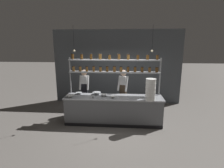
{
  "coord_description": "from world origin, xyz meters",
  "views": [
    {
      "loc": [
        0.38,
        -5.53,
        2.61
      ],
      "look_at": [
        -0.07,
        0.2,
        1.3
      ],
      "focal_mm": 28.0,
      "sensor_mm": 36.0,
      "label": 1
    }
  ],
  "objects_px": {
    "chef_left": "(85,88)",
    "serving_cup_front": "(93,97)",
    "prep_bowl_near_right": "(113,97)",
    "container_stack": "(151,90)",
    "prep_bowl_near_left": "(104,95)",
    "prep_bowl_center_back": "(79,93)",
    "spice_shelf_unit": "(114,67)",
    "prep_bowl_far_left": "(97,93)",
    "prep_bowl_center_front": "(70,96)",
    "chef_center": "(123,90)"
  },
  "relations": [
    {
      "from": "container_stack",
      "to": "prep_bowl_near_left",
      "type": "relative_size",
      "value": 2.84
    },
    {
      "from": "prep_bowl_far_left",
      "to": "spice_shelf_unit",
      "type": "bearing_deg",
      "value": 11.3
    },
    {
      "from": "prep_bowl_center_back",
      "to": "serving_cup_front",
      "type": "height_order",
      "value": "serving_cup_front"
    },
    {
      "from": "chef_left",
      "to": "container_stack",
      "type": "height_order",
      "value": "chef_left"
    },
    {
      "from": "chef_left",
      "to": "prep_bowl_center_back",
      "type": "height_order",
      "value": "chef_left"
    },
    {
      "from": "chef_center",
      "to": "serving_cup_front",
      "type": "xyz_separation_m",
      "value": [
        -0.95,
        -0.85,
        -0.03
      ]
    },
    {
      "from": "chef_left",
      "to": "prep_bowl_center_back",
      "type": "relative_size",
      "value": 7.5
    },
    {
      "from": "serving_cup_front",
      "to": "prep_bowl_near_left",
      "type": "bearing_deg",
      "value": 35.84
    },
    {
      "from": "container_stack",
      "to": "prep_bowl_far_left",
      "type": "height_order",
      "value": "container_stack"
    },
    {
      "from": "prep_bowl_center_back",
      "to": "serving_cup_front",
      "type": "xyz_separation_m",
      "value": [
        0.58,
        -0.41,
        0.02
      ]
    },
    {
      "from": "chef_center",
      "to": "prep_bowl_near_left",
      "type": "distance_m",
      "value": 0.89
    },
    {
      "from": "chef_left",
      "to": "prep_bowl_near_right",
      "type": "bearing_deg",
      "value": -40.5
    },
    {
      "from": "chef_left",
      "to": "prep_bowl_center_front",
      "type": "xyz_separation_m",
      "value": [
        -0.25,
        -0.98,
        -0.02
      ]
    },
    {
      "from": "chef_center",
      "to": "prep_bowl_near_left",
      "type": "xyz_separation_m",
      "value": [
        -0.64,
        -0.62,
        -0.05
      ]
    },
    {
      "from": "spice_shelf_unit",
      "to": "chef_center",
      "type": "bearing_deg",
      "value": 46.22
    },
    {
      "from": "chef_left",
      "to": "chef_center",
      "type": "distance_m",
      "value": 1.47
    },
    {
      "from": "spice_shelf_unit",
      "to": "chef_center",
      "type": "distance_m",
      "value": 0.97
    },
    {
      "from": "spice_shelf_unit",
      "to": "chef_center",
      "type": "xyz_separation_m",
      "value": [
        0.31,
        0.32,
        -0.86
      ]
    },
    {
      "from": "chef_left",
      "to": "serving_cup_front",
      "type": "distance_m",
      "value": 1.12
    },
    {
      "from": "prep_bowl_near_right",
      "to": "prep_bowl_far_left",
      "type": "distance_m",
      "value": 0.68
    },
    {
      "from": "prep_bowl_near_left",
      "to": "prep_bowl_far_left",
      "type": "xyz_separation_m",
      "value": [
        -0.27,
        0.18,
        0.01
      ]
    },
    {
      "from": "prep_bowl_near_left",
      "to": "prep_bowl_far_left",
      "type": "height_order",
      "value": "prep_bowl_far_left"
    },
    {
      "from": "container_stack",
      "to": "serving_cup_front",
      "type": "distance_m",
      "value": 1.83
    },
    {
      "from": "prep_bowl_far_left",
      "to": "chef_center",
      "type": "bearing_deg",
      "value": 26.06
    },
    {
      "from": "spice_shelf_unit",
      "to": "prep_bowl_near_right",
      "type": "height_order",
      "value": "spice_shelf_unit"
    },
    {
      "from": "container_stack",
      "to": "serving_cup_front",
      "type": "relative_size",
      "value": 7.43
    },
    {
      "from": "spice_shelf_unit",
      "to": "prep_bowl_near_left",
      "type": "relative_size",
      "value": 13.05
    },
    {
      "from": "chef_left",
      "to": "prep_bowl_center_front",
      "type": "relative_size",
      "value": 6.1
    },
    {
      "from": "chef_left",
      "to": "prep_bowl_near_right",
      "type": "height_order",
      "value": "chef_left"
    },
    {
      "from": "spice_shelf_unit",
      "to": "prep_bowl_far_left",
      "type": "distance_m",
      "value": 1.08
    },
    {
      "from": "prep_bowl_center_back",
      "to": "serving_cup_front",
      "type": "relative_size",
      "value": 2.48
    },
    {
      "from": "container_stack",
      "to": "prep_bowl_near_left",
      "type": "distance_m",
      "value": 1.55
    },
    {
      "from": "chef_left",
      "to": "prep_bowl_center_front",
      "type": "bearing_deg",
      "value": -105.31
    },
    {
      "from": "prep_bowl_center_back",
      "to": "serving_cup_front",
      "type": "bearing_deg",
      "value": -35.4
    },
    {
      "from": "chef_left",
      "to": "prep_bowl_far_left",
      "type": "height_order",
      "value": "chef_left"
    },
    {
      "from": "prep_bowl_center_front",
      "to": "prep_bowl_far_left",
      "type": "xyz_separation_m",
      "value": [
        0.81,
        0.4,
        0.0
      ]
    },
    {
      "from": "prep_bowl_center_front",
      "to": "prep_bowl_far_left",
      "type": "bearing_deg",
      "value": 26.09
    },
    {
      "from": "prep_bowl_far_left",
      "to": "serving_cup_front",
      "type": "xyz_separation_m",
      "value": [
        -0.05,
        -0.41,
        0.01
      ]
    },
    {
      "from": "spice_shelf_unit",
      "to": "prep_bowl_far_left",
      "type": "xyz_separation_m",
      "value": [
        -0.59,
        -0.12,
        -0.9
      ]
    },
    {
      "from": "spice_shelf_unit",
      "to": "prep_bowl_near_right",
      "type": "relative_size",
      "value": 16.67
    },
    {
      "from": "chef_left",
      "to": "prep_bowl_near_left",
      "type": "height_order",
      "value": "chef_left"
    },
    {
      "from": "serving_cup_front",
      "to": "chef_left",
      "type": "bearing_deg",
      "value": 117.3
    },
    {
      "from": "container_stack",
      "to": "prep_bowl_near_left",
      "type": "bearing_deg",
      "value": 168.02
    },
    {
      "from": "spice_shelf_unit",
      "to": "prep_bowl_center_back",
      "type": "xyz_separation_m",
      "value": [
        -1.22,
        -0.12,
        -0.91
      ]
    },
    {
      "from": "prep_bowl_near_right",
      "to": "chef_left",
      "type": "bearing_deg",
      "value": 140.43
    },
    {
      "from": "container_stack",
      "to": "prep_bowl_center_back",
      "type": "distance_m",
      "value": 2.45
    },
    {
      "from": "prep_bowl_center_back",
      "to": "chef_center",
      "type": "bearing_deg",
      "value": 16.03
    },
    {
      "from": "spice_shelf_unit",
      "to": "prep_bowl_near_left",
      "type": "height_order",
      "value": "spice_shelf_unit"
    },
    {
      "from": "spice_shelf_unit",
      "to": "chef_left",
      "type": "distance_m",
      "value": 1.52
    },
    {
      "from": "prep_bowl_far_left",
      "to": "chef_left",
      "type": "bearing_deg",
      "value": 133.79
    }
  ]
}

